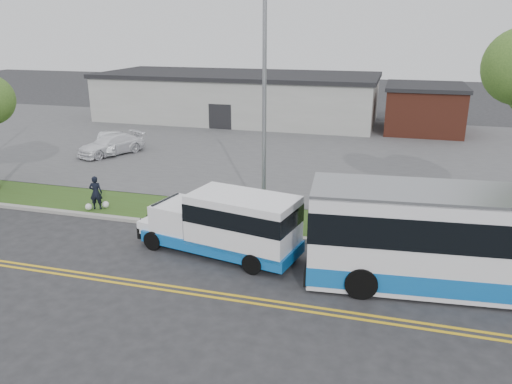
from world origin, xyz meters
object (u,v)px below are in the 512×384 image
(transit_bus, at_px, (498,243))
(pedestrian, at_px, (96,193))
(streetlight_near, at_px, (264,106))
(shuttle_bus, at_px, (228,223))
(parked_car_a, at_px, (110,142))
(parked_car_b, at_px, (111,145))

(transit_bus, distance_m, pedestrian, 17.22)
(pedestrian, bearing_deg, streetlight_near, 166.86)
(streetlight_near, xyz_separation_m, pedestrian, (-8.00, -0.83, -4.32))
(shuttle_bus, bearing_deg, transit_bus, 10.26)
(streetlight_near, bearing_deg, shuttle_bus, -96.01)
(streetlight_near, height_order, shuttle_bus, streetlight_near)
(parked_car_a, xyz_separation_m, parked_car_b, (0.47, -0.61, 0.01))
(parked_car_a, relative_size, parked_car_b, 0.87)
(streetlight_near, xyz_separation_m, transit_bus, (8.92, -3.86, -3.51))
(pedestrian, relative_size, parked_car_a, 0.40)
(shuttle_bus, distance_m, pedestrian, 8.14)
(streetlight_near, height_order, parked_car_b, streetlight_near)
(streetlight_near, bearing_deg, parked_car_b, 145.91)
(pedestrian, xyz_separation_m, parked_car_b, (-5.12, 9.71, -0.14))
(streetlight_near, distance_m, parked_car_b, 16.46)
(pedestrian, bearing_deg, shuttle_bus, 140.48)
(streetlight_near, relative_size, parked_car_b, 2.04)
(parked_car_b, bearing_deg, streetlight_near, -7.26)
(transit_bus, xyz_separation_m, pedestrian, (-16.93, 3.03, -0.80))
(streetlight_near, distance_m, transit_bus, 10.34)
(shuttle_bus, height_order, parked_car_a, shuttle_bus)
(shuttle_bus, distance_m, transit_bus, 9.32)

